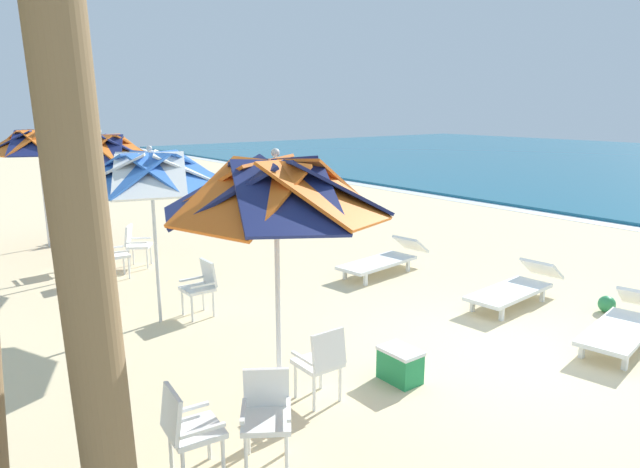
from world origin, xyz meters
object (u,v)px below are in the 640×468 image
Objects in this scene: sun_lounger_1 at (516,287)px; beach_ball at (607,304)px; plastic_chair_6 at (112,253)px; beach_umbrella_3 at (38,143)px; cooler_box at (400,365)px; beach_umbrella_2 at (101,150)px; plastic_chair_4 at (136,243)px; beach_umbrella_0 at (276,191)px; beach_umbrella_1 at (151,172)px; plastic_chair_0 at (187,427)px; sun_lounger_0 at (624,324)px; plastic_chair_3 at (201,284)px; sun_lounger_2 at (384,259)px; plastic_chair_5 at (67,248)px; plastic_chair_7 at (82,220)px; plastic_chair_1 at (266,411)px; palm_tree_3 at (65,59)px; plastic_chair_2 at (321,360)px.

sun_lounger_1 is 8.23× the size of beach_ball.
plastic_chair_6 is 7.26m from sun_lounger_1.
beach_umbrella_3 reaches higher than cooler_box.
beach_umbrella_2 is 1.95m from plastic_chair_4.
beach_ball is (1.11, 0.81, -0.15)m from sun_lounger_1.
plastic_chair_4 is at bearing 171.87° from beach_umbrella_0.
cooler_box is (3.53, 1.52, -2.07)m from beach_umbrella_1.
beach_umbrella_0 reaches higher than plastic_chair_0.
sun_lounger_0 is at bearing 45.46° from beach_umbrella_1.
beach_umbrella_2 reaches higher than plastic_chair_3.
beach_umbrella_3 is at bearing -170.37° from beach_umbrella_2.
plastic_chair_5 is at bearing -127.51° from sun_lounger_2.
beach_umbrella_0 is 7.02m from plastic_chair_4.
plastic_chair_3 is 1.73× the size of cooler_box.
plastic_chair_7 reaches higher than cooler_box.
beach_umbrella_2 is 5.78m from sun_lounger_2.
plastic_chair_0 is 1.00× the size of plastic_chair_7.
plastic_chair_6 is at bearing -12.09° from beach_umbrella_2.
beach_umbrella_2 is 7.15m from cooler_box.
plastic_chair_4 is at bearing 177.28° from plastic_chair_3.
plastic_chair_3 is at bearing 166.76° from beach_umbrella_0.
plastic_chair_6 is at bearing -147.93° from sun_lounger_0.
plastic_chair_1 is at bearing -1.83° from beach_umbrella_3.
plastic_chair_0 is at bearing -5.80° from beach_umbrella_3.
beach_ball is at bearing 30.94° from beach_umbrella_3.
plastic_chair_6 is at bearing 162.19° from palm_tree_3.
sun_lounger_2 is 4.41× the size of cooler_box.
plastic_chair_3 is (-3.40, 0.80, -1.92)m from beach_umbrella_0.
plastic_chair_2 is 3.83m from beach_umbrella_1.
plastic_chair_0 and plastic_chair_3 have the same top height.
sun_lounger_0 is at bearing 26.75° from plastic_chair_4.
plastic_chair_1 is at bearing -10.74° from plastic_chair_4.
plastic_chair_2 is at bearing -51.60° from sun_lounger_2.
beach_umbrella_0 is at bearing 133.68° from plastic_chair_1.
plastic_chair_2 is at bearing 117.06° from plastic_chair_1.
sun_lounger_0 is (0.75, 5.26, -0.22)m from plastic_chair_1.
plastic_chair_5 reaches higher than sun_lounger_2.
plastic_chair_0 is at bearing 125.37° from palm_tree_3.
plastic_chair_1 is 6.32m from beach_ball.
beach_umbrella_0 reaches higher than plastic_chair_2.
plastic_chair_4 is at bearing 166.03° from beach_umbrella_1.
plastic_chair_2 is 0.33× the size of beach_umbrella_1.
plastic_chair_4 is (-7.04, 1.34, 0.00)m from plastic_chair_1.
beach_umbrella_0 is at bearing 2.10° from plastic_chair_5.
beach_umbrella_2 is at bearing -128.85° from sun_lounger_2.
palm_tree_3 is at bearing -57.97° from sun_lounger_2.
sun_lounger_0 is at bearing 81.90° from plastic_chair_1.
plastic_chair_5 is 0.40× the size of sun_lounger_1.
plastic_chair_2 and plastic_chair_5 have the same top height.
plastic_chair_2 is 1.00× the size of plastic_chair_6.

